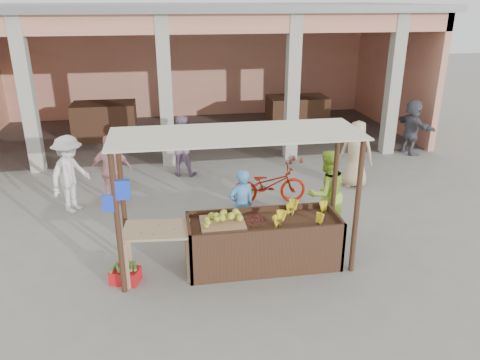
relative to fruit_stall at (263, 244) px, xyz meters
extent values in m
plane|color=slate|center=(-0.50, 0.00, -0.40)|extent=(60.00, 60.00, 0.00)
cube|color=tan|center=(-0.50, 11.40, 1.60)|extent=(14.00, 0.20, 4.00)
cube|color=tan|center=(6.40, 8.50, 1.60)|extent=(0.20, 6.00, 4.00)
cube|color=tan|center=(-0.50, 5.65, 3.35)|extent=(14.00, 0.30, 0.50)
cube|color=gray|center=(-0.50, 8.50, 3.70)|extent=(14.40, 6.40, 0.20)
cube|color=beige|center=(-5.00, 5.65, 1.60)|extent=(0.35, 0.35, 4.00)
cube|color=beige|center=(-1.50, 5.65, 1.60)|extent=(0.35, 0.35, 4.00)
cube|color=beige|center=(2.00, 5.65, 1.60)|extent=(0.35, 0.35, 4.00)
cube|color=beige|center=(5.00, 5.65, 1.60)|extent=(0.35, 0.35, 4.00)
cube|color=#472C1C|center=(-3.50, 8.50, 0.20)|extent=(2.00, 1.20, 1.20)
cube|color=#472C1C|center=(3.00, 8.50, 0.20)|extent=(2.00, 1.20, 1.20)
cube|color=#472C1C|center=(0.00, 0.00, 0.00)|extent=(2.60, 0.95, 0.80)
cylinder|color=#472C1C|center=(-2.35, -0.45, 0.78)|extent=(0.09, 0.09, 2.35)
cylinder|color=#472C1C|center=(1.45, -0.45, 0.78)|extent=(0.09, 0.09, 2.35)
cylinder|color=#472C1C|center=(-2.35, 0.60, 0.78)|extent=(0.09, 0.09, 2.35)
cylinder|color=#472C1C|center=(1.45, 0.60, 0.78)|extent=(0.09, 0.09, 2.35)
cube|color=beige|center=(-0.45, 0.08, 1.97)|extent=(4.00, 1.35, 0.03)
cube|color=blue|center=(-2.23, -0.45, 1.35)|extent=(0.22, 0.08, 0.30)
cube|color=blue|center=(-2.45, -0.45, 1.15)|extent=(0.18, 0.07, 0.26)
cube|color=#A87C56|center=(-0.70, 0.04, 0.43)|extent=(0.74, 0.64, 0.06)
ellipsoid|color=#CDD03D|center=(-0.70, 0.04, 0.53)|extent=(0.63, 0.55, 0.14)
ellipsoid|color=maroon|center=(-0.14, 0.03, 0.48)|extent=(0.48, 0.40, 0.15)
cube|color=tan|center=(-1.80, -0.05, 0.45)|extent=(1.13, 0.81, 0.04)
cube|color=tan|center=(-2.29, -0.36, 0.02)|extent=(0.06, 0.06, 0.83)
cube|color=tan|center=(-1.31, -0.36, 0.02)|extent=(0.06, 0.06, 0.83)
cube|color=tan|center=(-2.29, 0.25, 0.02)|extent=(0.06, 0.06, 0.83)
cube|color=tan|center=(-1.31, 0.25, 0.02)|extent=(0.06, 0.06, 0.83)
cube|color=red|center=(-2.35, -0.18, -0.28)|extent=(0.54, 0.46, 0.24)
ellipsoid|color=maroon|center=(1.87, 5.07, -0.11)|extent=(0.42, 0.42, 0.57)
ellipsoid|color=maroon|center=(2.21, 5.12, -0.11)|extent=(0.42, 0.42, 0.57)
ellipsoid|color=maroon|center=(2.04, 5.36, -0.11)|extent=(0.42, 0.42, 0.57)
imported|color=#4D97DB|center=(-0.23, 0.92, 0.37)|extent=(0.68, 0.58, 1.55)
imported|color=#A6DB3A|center=(1.43, 0.94, 0.51)|extent=(0.98, 0.72, 1.81)
imported|color=#951403|center=(0.67, 2.55, 0.06)|extent=(0.61, 1.78, 0.93)
imported|color=white|center=(-3.63, 2.85, 0.52)|extent=(1.11, 1.32, 1.84)
imported|color=pink|center=(-2.80, 3.15, 0.44)|extent=(1.01, 0.56, 1.69)
imported|color=tan|center=(2.98, 3.23, 0.51)|extent=(1.04, 0.87, 1.83)
imported|color=#53525F|center=(5.63, 5.43, 0.47)|extent=(0.93, 1.69, 1.73)
imported|color=gray|center=(-1.18, 4.73, 0.47)|extent=(0.95, 0.71, 1.74)
camera|label=1|loc=(-1.56, -6.98, 3.98)|focal=35.00mm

